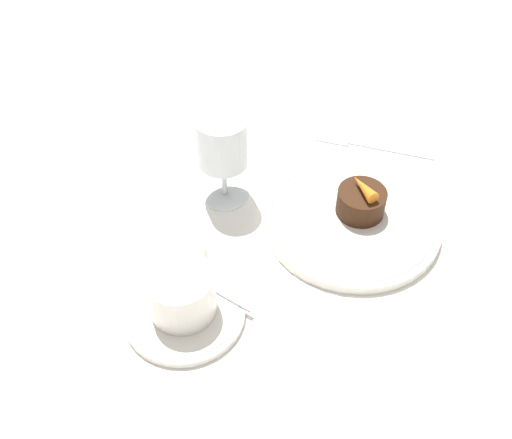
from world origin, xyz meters
The scene contains 9 objects.
ground_plane centered at (0.00, 0.00, 0.00)m, with size 3.00×3.00×0.00m, color white.
dinner_plate centered at (0.04, -0.02, 0.01)m, with size 0.24×0.24×0.01m.
saucer centered at (-0.18, 0.12, 0.01)m, with size 0.14×0.14×0.01m.
coffee_cup centered at (-0.18, 0.12, 0.04)m, with size 0.10×0.08×0.06m.
spoon centered at (-0.14, 0.12, 0.01)m, with size 0.03×0.12×0.00m.
wine_glass centered at (0.02, 0.16, 0.09)m, with size 0.07×0.07×0.13m.
fork centered at (0.20, 0.02, 0.00)m, with size 0.03×0.18×0.01m.
dessert_cake centered at (0.05, -0.02, 0.03)m, with size 0.06×0.06×0.04m.
carrot_garnish centered at (0.05, -0.02, 0.06)m, with size 0.04×0.05×0.02m.
Camera 1 is at (-0.52, -0.11, 0.59)m, focal length 42.00 mm.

